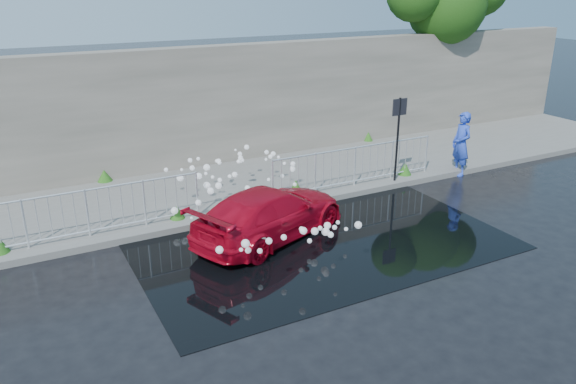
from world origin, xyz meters
name	(u,v)px	position (x,y,z in m)	size (l,w,h in m)	color
ground	(324,265)	(0.00, 0.00, 0.00)	(90.00, 90.00, 0.00)	black
pavement	(230,187)	(0.00, 5.00, 0.07)	(30.00, 4.00, 0.15)	slate
curb	(261,211)	(0.00, 3.00, 0.08)	(30.00, 0.25, 0.16)	slate
retaining_wall	(200,107)	(0.00, 7.20, 1.90)	(30.00, 0.60, 3.50)	#5D584E
puddle	(320,241)	(0.50, 1.00, 0.01)	(8.00, 5.00, 0.01)	black
sign_post	(398,126)	(4.20, 3.10, 1.72)	(0.45, 0.06, 2.50)	black
railing_left	(87,211)	(-4.00, 3.35, 0.74)	(5.05, 0.05, 1.10)	silver
railing_right	(355,165)	(3.00, 3.35, 0.74)	(5.05, 0.05, 1.10)	silver
weeds	(235,185)	(-0.09, 4.39, 0.33)	(12.17, 3.93, 0.43)	#175316
water_spray	(249,195)	(-0.44, 2.72, 0.69)	(3.69, 5.79, 1.10)	white
red_car	(270,213)	(-0.36, 1.75, 0.57)	(1.61, 3.95, 1.15)	#A9061A
person	(461,144)	(6.50, 3.00, 0.94)	(0.69, 0.45, 1.89)	blue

